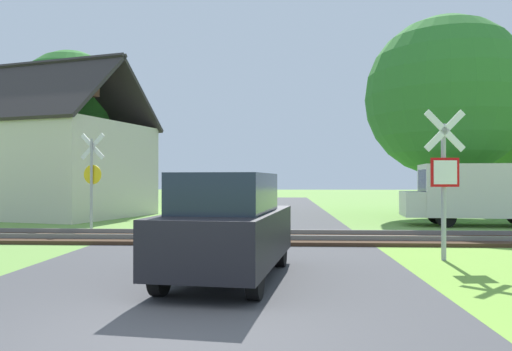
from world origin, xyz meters
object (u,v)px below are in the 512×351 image
at_px(stop_sign_near, 444,176).
at_px(tree_right, 446,97).
at_px(parked_car, 228,226).
at_px(crossing_sign_far, 92,174).
at_px(tree_left, 71,104).
at_px(house, 56,166).
at_px(mail_truck, 477,192).

xyz_separation_m(stop_sign_near, tree_right, (3.93, 12.01, 3.60)).
relative_size(stop_sign_near, parked_car, 0.75).
height_order(crossing_sign_far, tree_left, tree_left).
bearing_deg(crossing_sign_far, house, 135.03).
relative_size(tree_right, mail_truck, 1.76).
relative_size(mail_truck, parked_car, 1.21).
distance_m(crossing_sign_far, tree_left, 10.89).
bearing_deg(stop_sign_near, crossing_sign_far, -36.80).
height_order(house, parked_car, house).
height_order(tree_left, mail_truck, tree_left).
bearing_deg(mail_truck, tree_left, 74.82).
distance_m(stop_sign_near, crossing_sign_far, 11.08).
bearing_deg(parked_car, crossing_sign_far, 131.94).
distance_m(house, parked_car, 16.77).
height_order(crossing_sign_far, parked_car, crossing_sign_far).
height_order(mail_truck, parked_car, mail_truck).
xyz_separation_m(stop_sign_near, mail_truck, (3.71, 7.94, -0.52)).
distance_m(tree_right, parked_car, 16.97).
relative_size(crossing_sign_far, parked_car, 0.77).
xyz_separation_m(crossing_sign_far, tree_right, (13.51, 6.44, 3.51)).
bearing_deg(tree_left, mail_truck, -20.63).
height_order(tree_left, tree_right, tree_right).
relative_size(tree_right, parked_car, 2.13).
distance_m(tree_left, mail_truck, 19.64).
relative_size(crossing_sign_far, tree_right, 0.36).
height_order(crossing_sign_far, tree_right, tree_right).
xyz_separation_m(tree_left, tree_right, (18.15, -2.68, -0.23)).
xyz_separation_m(stop_sign_near, parked_car, (-4.25, -2.17, -0.86)).
height_order(tree_right, parked_car, tree_right).
bearing_deg(parked_car, tree_left, 127.96).
distance_m(crossing_sign_far, tree_right, 15.37).
height_order(house, mail_truck, house).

